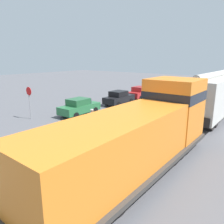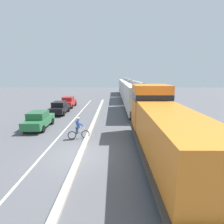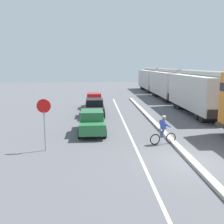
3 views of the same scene
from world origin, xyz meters
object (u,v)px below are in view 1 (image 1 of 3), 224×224
at_px(parked_car_green, 79,107).
at_px(parked_car_black, 119,98).
at_px(locomotive, 142,135).
at_px(parked_car_red, 140,93).
at_px(stop_sign, 29,97).
at_px(hopper_car_lead, 212,95).
at_px(cyclist, 92,121).

xyz_separation_m(parked_car_green, parked_car_black, (0.10, 6.20, 0.00)).
bearing_deg(locomotive, parked_car_green, 152.00).
height_order(parked_car_red, stop_sign, stop_sign).
distance_m(parked_car_green, parked_car_black, 6.20).
height_order(locomotive, parked_car_green, locomotive).
bearing_deg(parked_car_black, hopper_car_lead, 3.44).
distance_m(cyclist, stop_sign, 6.93).
relative_size(parked_car_green, cyclist, 2.48).
relative_size(parked_car_green, parked_car_red, 1.01).
xyz_separation_m(hopper_car_lead, stop_sign, (-12.58, -10.41, -0.05)).
bearing_deg(cyclist, hopper_car_lead, 58.74).
xyz_separation_m(parked_car_black, cyclist, (4.17, -8.97, 0.00)).
distance_m(parked_car_green, parked_car_red, 11.08).
xyz_separation_m(parked_car_green, cyclist, (4.27, -2.77, 0.00)).
xyz_separation_m(hopper_car_lead, parked_car_red, (-10.07, 4.28, -1.26)).
relative_size(locomotive, parked_car_black, 2.74).
bearing_deg(parked_car_black, parked_car_green, -90.91).
distance_m(locomotive, stop_sign, 12.70).
xyz_separation_m(parked_car_black, parked_car_red, (-0.09, 4.88, 0.00)).
distance_m(hopper_car_lead, parked_car_red, 11.02).
bearing_deg(parked_car_green, locomotive, -28.00).
bearing_deg(cyclist, locomotive, -24.04).
distance_m(hopper_car_lead, cyclist, 11.26).
distance_m(locomotive, cyclist, 6.43).
distance_m(parked_car_black, stop_sign, 10.22).
relative_size(parked_car_black, cyclist, 2.47).
bearing_deg(cyclist, parked_car_green, 147.05).
xyz_separation_m(parked_car_green, parked_car_red, (0.01, 11.08, 0.00)).
bearing_deg(parked_car_green, cyclist, -32.95).
relative_size(hopper_car_lead, cyclist, 6.18).
bearing_deg(parked_car_red, hopper_car_lead, -23.02).
xyz_separation_m(hopper_car_lead, cyclist, (-5.81, -9.57, -1.26)).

